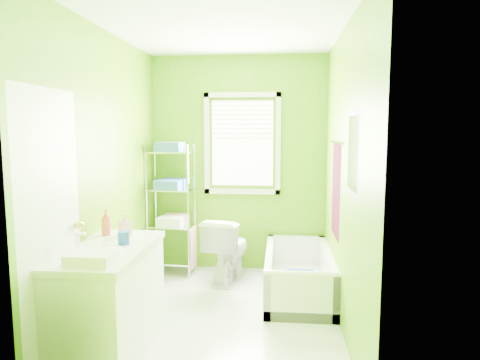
# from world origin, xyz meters

# --- Properties ---
(ground) EXTENTS (2.90, 2.90, 0.00)m
(ground) POSITION_xyz_m (0.00, 0.00, 0.00)
(ground) COLOR silver
(ground) RESTS_ON ground
(room_envelope) EXTENTS (2.14, 2.94, 2.62)m
(room_envelope) POSITION_xyz_m (0.00, 0.00, 1.55)
(room_envelope) COLOR #548E06
(room_envelope) RESTS_ON ground
(window) EXTENTS (0.92, 0.05, 1.22)m
(window) POSITION_xyz_m (0.05, 1.42, 1.61)
(window) COLOR white
(window) RESTS_ON ground
(door) EXTENTS (0.09, 0.80, 2.00)m
(door) POSITION_xyz_m (-1.04, -1.00, 1.00)
(door) COLOR white
(door) RESTS_ON ground
(right_wall_decor) EXTENTS (0.04, 1.48, 1.17)m
(right_wall_decor) POSITION_xyz_m (1.04, -0.02, 1.32)
(right_wall_decor) COLOR #42071A
(right_wall_decor) RESTS_ON ground
(bathtub) EXTENTS (0.68, 1.46, 0.47)m
(bathtub) POSITION_xyz_m (0.71, 0.65, 0.15)
(bathtub) COLOR white
(bathtub) RESTS_ON ground
(toilet) EXTENTS (0.56, 0.80, 0.74)m
(toilet) POSITION_xyz_m (-0.08, 1.00, 0.37)
(toilet) COLOR white
(toilet) RESTS_ON ground
(vanity) EXTENTS (0.57, 1.12, 1.06)m
(vanity) POSITION_xyz_m (-0.78, -0.71, 0.45)
(vanity) COLOR white
(vanity) RESTS_ON ground
(wire_shelf_unit) EXTENTS (0.54, 0.43, 1.57)m
(wire_shelf_unit) POSITION_xyz_m (-0.75, 1.19, 0.96)
(wire_shelf_unit) COLOR silver
(wire_shelf_unit) RESTS_ON ground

